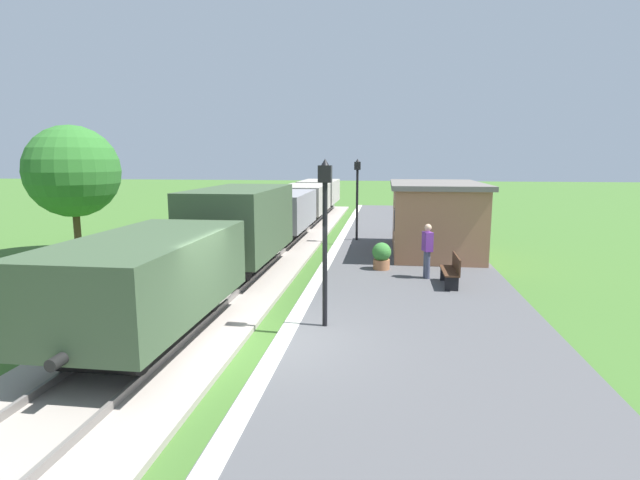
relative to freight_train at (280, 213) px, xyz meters
The scene contains 15 objects.
ground_plane 13.05m from the freight_train, 79.34° to the right, with size 160.00×160.00×0.00m, color #3D6628.
platform_slab 13.99m from the freight_train, 66.28° to the right, with size 6.00×60.00×0.25m, color #4C4C4F.
platform_edge_stripe 13.11m from the freight_train, 77.61° to the right, with size 0.36×60.00×0.01m, color silver.
track_ballast 12.82m from the freight_train, 90.00° to the right, with size 3.80×60.00×0.12m, color #9E9389.
rail_near 12.83m from the freight_train, 86.77° to the right, with size 0.07×60.00×0.14m, color slate.
rail_far 12.83m from the freight_train, 93.23° to the right, with size 0.07×60.00×0.14m, color slate.
freight_train is the anchor object (origin of this frame).
station_hut 7.22m from the freight_train, 19.55° to the right, with size 3.50×5.80×2.78m.
bench_near_hut 10.35m from the freight_train, 48.59° to the right, with size 0.42×1.50×0.91m.
bench_down_platform 7.28m from the freight_train, 19.39° to the left, with size 0.42×1.50×0.91m.
person_waiting 9.25m from the freight_train, 48.13° to the right, with size 0.34×0.43×1.71m.
potted_planter 7.56m from the freight_train, 50.79° to the right, with size 0.64×0.64×0.92m.
lamp_post_near 12.33m from the freight_train, 73.11° to the right, with size 0.28×0.28×3.70m.
lamp_post_far 3.81m from the freight_train, ahead, with size 0.28×0.28×3.70m.
tree_trackside_far 8.80m from the freight_train, 154.48° to the right, with size 3.70×3.70×5.29m.
Camera 1 is at (2.46, -9.42, 3.95)m, focal length 27.50 mm.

